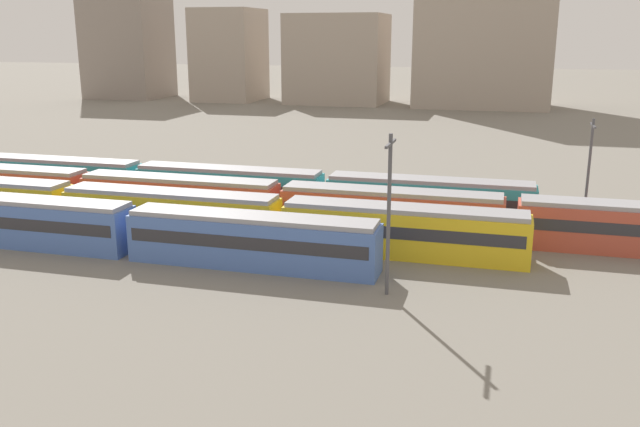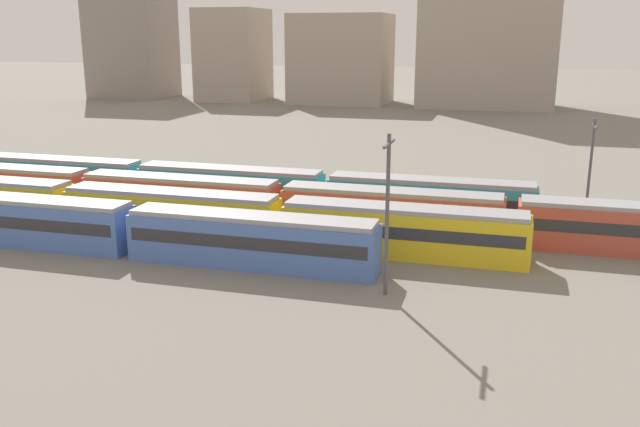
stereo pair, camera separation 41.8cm
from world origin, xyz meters
name	(u,v)px [view 1 (the left image)]	position (x,y,z in m)	size (l,w,h in m)	color
ground_plane	(4,213)	(0.00, 7.80, 0.00)	(600.00, 600.00, 0.00)	slate
train_track_0	(23,221)	(8.56, 0.00, 1.90)	(55.80, 3.06, 3.75)	#4C70BC
train_track_1	(171,213)	(18.44, 5.20, 1.90)	(55.80, 3.06, 3.75)	yellow
train_track_2	(281,204)	(26.02, 10.40, 1.90)	(74.70, 3.06, 3.75)	#BC4C38
train_track_3	(229,187)	(19.12, 15.60, 1.90)	(55.80, 3.06, 3.75)	teal
catenary_pole_0	(389,208)	(37.51, -2.83, 5.64)	(0.24, 3.20, 10.17)	#4C4C51
catenary_pole_1	(589,165)	(51.15, 18.76, 5.04)	(0.24, 3.20, 9.01)	#4C4C51
distant_building_0	(127,30)	(-50.90, 116.63, 17.01)	(18.21, 16.87, 34.03)	gray
distant_building_1	(230,55)	(-22.90, 116.63, 11.01)	(14.57, 16.94, 22.02)	#A89989
distant_building_2	(338,59)	(4.56, 116.63, 10.28)	(22.30, 17.72, 20.55)	#A89989
distant_building_3	(486,7)	(38.05, 116.63, 21.71)	(29.36, 18.70, 43.43)	#A89989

